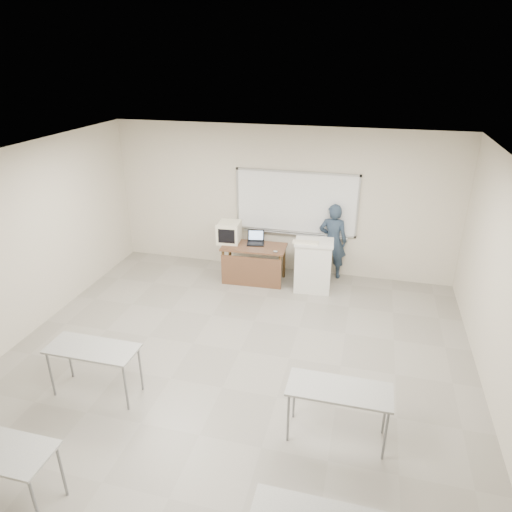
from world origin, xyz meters
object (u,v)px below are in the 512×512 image
(whiteboard, at_px, (296,203))
(mouse, at_px, (275,251))
(podium, at_px, (313,266))
(keyboard, at_px, (306,242))
(instructor_desk, at_px, (253,259))
(crt_monitor, at_px, (229,232))
(presenter, at_px, (333,241))
(laptop, at_px, (256,240))

(whiteboard, relative_size, mouse, 27.13)
(mouse, bearing_deg, whiteboard, 78.22)
(podium, bearing_deg, keyboard, -145.77)
(podium, xyz_separation_m, mouse, (-0.72, -0.10, 0.26))
(instructor_desk, xyz_separation_m, mouse, (0.48, -0.09, 0.25))
(crt_monitor, distance_m, keyboard, 1.64)
(podium, xyz_separation_m, keyboard, (-0.15, -0.12, 0.52))
(instructor_desk, xyz_separation_m, presenter, (1.49, 0.68, 0.27))
(instructor_desk, relative_size, crt_monitor, 2.58)
(whiteboard, bearing_deg, podium, -56.93)
(crt_monitor, relative_size, mouse, 5.35)
(podium, bearing_deg, crt_monitor, 168.24)
(keyboard, xyz_separation_m, presenter, (0.44, 0.79, -0.24))
(presenter, bearing_deg, crt_monitor, 14.81)
(whiteboard, xyz_separation_m, instructor_desk, (-0.70, -0.78, -0.96))
(laptop, height_order, keyboard, keyboard)
(mouse, relative_size, keyboard, 0.19)
(crt_monitor, bearing_deg, presenter, 8.42)
(instructor_desk, height_order, presenter, presenter)
(crt_monitor, height_order, mouse, crt_monitor)
(podium, relative_size, crt_monitor, 2.07)
(mouse, relative_size, presenter, 0.06)
(whiteboard, height_order, podium, whiteboard)
(whiteboard, bearing_deg, mouse, -104.53)
(instructor_desk, bearing_deg, podium, -1.91)
(laptop, bearing_deg, instructor_desk, -102.16)
(presenter, bearing_deg, whiteboard, -4.68)
(whiteboard, height_order, instructor_desk, whiteboard)
(whiteboard, xyz_separation_m, mouse, (-0.22, -0.87, -0.71))
(keyboard, bearing_deg, crt_monitor, 165.15)
(whiteboard, height_order, crt_monitor, whiteboard)
(laptop, bearing_deg, mouse, -48.23)
(keyboard, height_order, presenter, presenter)
(laptop, height_order, mouse, laptop)
(instructor_desk, bearing_deg, mouse, -13.22)
(podium, bearing_deg, presenter, 61.96)
(presenter, bearing_deg, podium, 69.01)
(laptop, distance_m, presenter, 1.54)
(keyboard, bearing_deg, mouse, 175.34)
(instructor_desk, height_order, podium, podium)
(whiteboard, height_order, keyboard, whiteboard)
(whiteboard, relative_size, laptop, 7.36)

